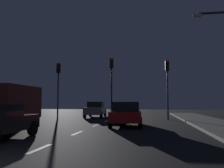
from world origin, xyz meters
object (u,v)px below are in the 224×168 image
object	(u,v)px
traffic_signal_left	(58,80)
traffic_signal_center	(112,77)
car_oncoming_far	(96,109)
traffic_signal_right	(167,78)
car_stopped_ahead	(126,114)

from	to	relation	value
traffic_signal_left	traffic_signal_center	xyz separation A→B (m)	(5.05, 0.00, 0.21)
traffic_signal_center	car_oncoming_far	xyz separation A→B (m)	(-2.07, 2.57, -3.00)
traffic_signal_right	car_stopped_ahead	size ratio (longest dim) A/B	1.21
traffic_signal_left	traffic_signal_right	world-z (taller)	traffic_signal_left
traffic_signal_center	traffic_signal_right	world-z (taller)	traffic_signal_center
traffic_signal_right	car_stopped_ahead	distance (m)	7.11
traffic_signal_right	car_stopped_ahead	world-z (taller)	traffic_signal_right
traffic_signal_center	traffic_signal_left	bearing A→B (deg)	-179.99
car_stopped_ahead	traffic_signal_right	bearing A→B (deg)	62.60
car_stopped_ahead	car_oncoming_far	xyz separation A→B (m)	(-3.95, 8.38, 0.03)
traffic_signal_left	traffic_signal_right	bearing A→B (deg)	-0.00
traffic_signal_left	car_stopped_ahead	xyz separation A→B (m)	(6.93, -5.80, -2.82)
traffic_signal_center	car_stopped_ahead	world-z (taller)	traffic_signal_center
traffic_signal_right	car_oncoming_far	world-z (taller)	traffic_signal_right
traffic_signal_left	car_stopped_ahead	bearing A→B (deg)	-39.93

